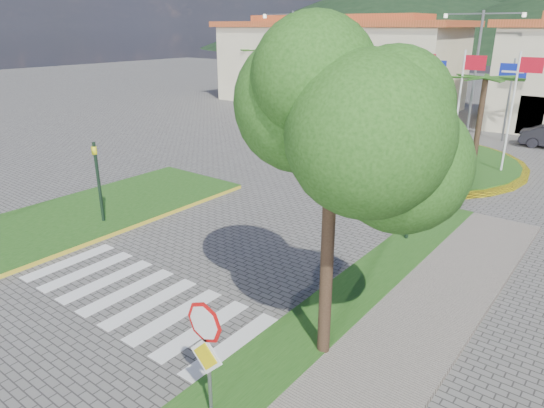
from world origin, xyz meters
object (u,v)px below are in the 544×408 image
Objects in this scene: stop_sign at (206,344)px; deciduous_tree at (333,132)px; roundabout_island at (402,159)px; car_dark_a at (431,115)px; white_van at (278,107)px.

stop_sign is 0.39× the size of deciduous_tree.
deciduous_tree is (0.60, 3.04, 3.38)m from stop_sign.
roundabout_island reaches higher than car_dark_a.
roundabout_island is 1.87× the size of deciduous_tree.
roundabout_island is 3.87× the size of car_dark_a.
car_dark_a is at bearing 106.27° from deciduous_tree.
roundabout_island is 20.69m from stop_sign.
roundabout_island reaches higher than white_van.
deciduous_tree is 32.47m from white_van.
stop_sign reaches higher than car_dark_a.
deciduous_tree is 1.57× the size of white_van.
car_dark_a is at bearing 103.82° from stop_sign.
roundabout_island is at bearing 103.73° from stop_sign.
white_van reaches higher than car_dark_a.
stop_sign is at bearing -76.27° from roundabout_island.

